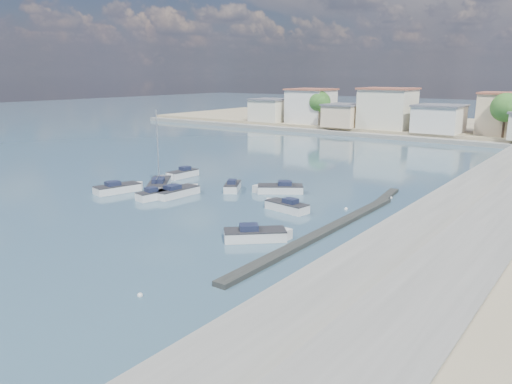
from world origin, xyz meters
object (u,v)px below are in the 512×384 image
(motorboat_a, at_px, (178,192))
(motorboat_d, at_px, (278,189))
(motorboat_c, at_px, (285,207))
(motorboat_e, at_px, (120,189))
(motorboat_h, at_px, (258,235))
(motorboat_f, at_px, (233,187))
(sailboat, at_px, (160,184))
(motorboat_g, at_px, (181,174))
(motorboat_b, at_px, (156,195))

(motorboat_a, bearing_deg, motorboat_d, 43.70)
(motorboat_c, relative_size, motorboat_e, 0.88)
(motorboat_d, relative_size, motorboat_h, 1.07)
(motorboat_d, relative_size, motorboat_f, 1.30)
(motorboat_a, xyz_separation_m, sailboat, (-4.40, 1.44, 0.03))
(motorboat_d, distance_m, motorboat_f, 5.09)
(motorboat_a, distance_m, motorboat_g, 9.54)
(motorboat_d, distance_m, sailboat, 13.50)
(motorboat_e, bearing_deg, sailboat, 64.58)
(motorboat_d, distance_m, motorboat_e, 17.26)
(motorboat_f, distance_m, motorboat_g, 9.61)
(motorboat_h, bearing_deg, motorboat_d, 118.56)
(motorboat_c, relative_size, sailboat, 0.54)
(motorboat_b, distance_m, motorboat_e, 5.46)
(motorboat_f, bearing_deg, sailboat, -151.59)
(motorboat_d, distance_m, motorboat_h, 16.01)
(motorboat_d, height_order, motorboat_e, same)
(motorboat_g, xyz_separation_m, sailboat, (2.08, -5.56, 0.03))
(motorboat_a, xyz_separation_m, motorboat_d, (7.72, 7.38, -0.00))
(motorboat_b, xyz_separation_m, motorboat_e, (-5.46, -0.33, 0.00))
(motorboat_f, bearing_deg, motorboat_a, -118.89)
(motorboat_b, bearing_deg, motorboat_d, 48.37)
(motorboat_g, bearing_deg, motorboat_d, 1.54)
(motorboat_c, xyz_separation_m, motorboat_d, (-4.64, 5.63, -0.00))
(motorboat_a, relative_size, motorboat_g, 1.22)
(motorboat_c, distance_m, motorboat_g, 19.56)
(motorboat_e, bearing_deg, motorboat_g, 90.84)
(motorboat_g, distance_m, sailboat, 5.93)
(motorboat_a, xyz_separation_m, motorboat_h, (15.38, -6.68, -0.00))
(motorboat_b, xyz_separation_m, motorboat_f, (3.89, 7.76, 0.00))
(motorboat_a, height_order, motorboat_g, same)
(motorboat_c, xyz_separation_m, motorboat_f, (-9.35, 3.71, -0.00))
(motorboat_a, xyz_separation_m, motorboat_c, (12.36, 1.75, 0.00))
(motorboat_a, distance_m, motorboat_c, 12.48)
(motorboat_d, xyz_separation_m, motorboat_e, (-14.06, -10.01, 0.00))
(motorboat_c, height_order, motorboat_f, same)
(motorboat_g, bearing_deg, motorboat_e, -89.16)
(motorboat_d, relative_size, sailboat, 0.57)
(sailboat, bearing_deg, motorboat_c, 1.04)
(motorboat_c, xyz_separation_m, motorboat_g, (-18.84, 5.25, 0.00))
(motorboat_a, bearing_deg, motorboat_g, 132.80)
(motorboat_d, relative_size, motorboat_g, 1.09)
(motorboat_g, bearing_deg, sailboat, -69.51)
(motorboat_b, relative_size, sailboat, 0.47)
(motorboat_g, relative_size, sailboat, 0.52)
(motorboat_f, height_order, motorboat_g, same)
(motorboat_a, bearing_deg, motorboat_e, -157.47)
(motorboat_f, xyz_separation_m, sailboat, (-7.41, -4.01, 0.03))
(motorboat_g, distance_m, motorboat_h, 25.78)
(motorboat_a, height_order, motorboat_h, same)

